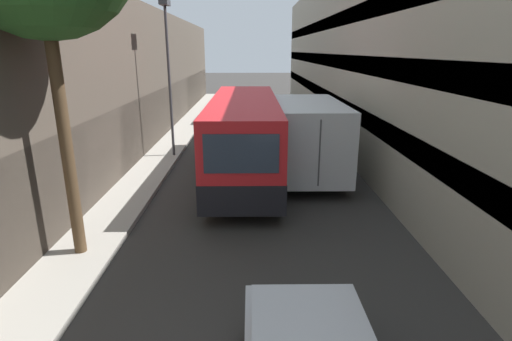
{
  "coord_description": "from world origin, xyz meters",
  "views": [
    {
      "loc": [
        -0.22,
        -0.11,
        4.88
      ],
      "look_at": [
        -0.08,
        10.69,
        1.6
      ],
      "focal_mm": 28.0,
      "sensor_mm": 36.0,
      "label": 1
    }
  ],
  "objects_px": {
    "bus": "(244,136)",
    "panel_van": "(228,107)",
    "street_lamp": "(168,50)",
    "box_truck": "(305,133)"
  },
  "relations": [
    {
      "from": "bus",
      "to": "street_lamp",
      "type": "bearing_deg",
      "value": 140.33
    },
    {
      "from": "panel_van",
      "to": "street_lamp",
      "type": "distance_m",
      "value": 10.91
    },
    {
      "from": "street_lamp",
      "to": "bus",
      "type": "bearing_deg",
      "value": -39.67
    },
    {
      "from": "bus",
      "to": "panel_van",
      "type": "height_order",
      "value": "bus"
    },
    {
      "from": "box_truck",
      "to": "street_lamp",
      "type": "xyz_separation_m",
      "value": [
        -5.81,
        2.2,
        3.24
      ]
    },
    {
      "from": "panel_van",
      "to": "bus",
      "type": "bearing_deg",
      "value": -83.92
    },
    {
      "from": "box_truck",
      "to": "bus",
      "type": "bearing_deg",
      "value": -166.49
    },
    {
      "from": "bus",
      "to": "street_lamp",
      "type": "xyz_separation_m",
      "value": [
        -3.36,
        2.79,
        3.2
      ]
    },
    {
      "from": "bus",
      "to": "box_truck",
      "type": "bearing_deg",
      "value": 13.51
    },
    {
      "from": "bus",
      "to": "panel_van",
      "type": "relative_size",
      "value": 2.48
    }
  ]
}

